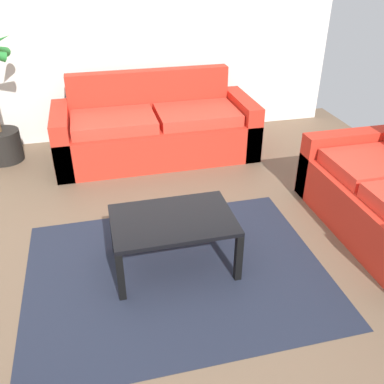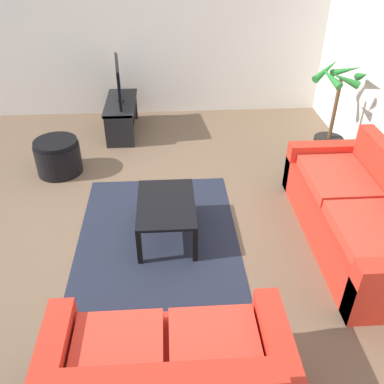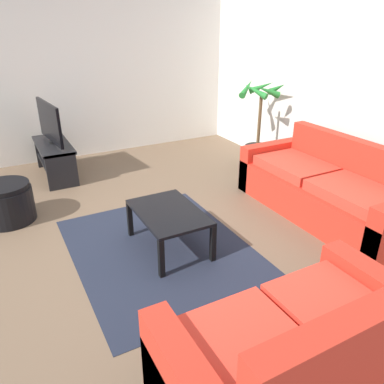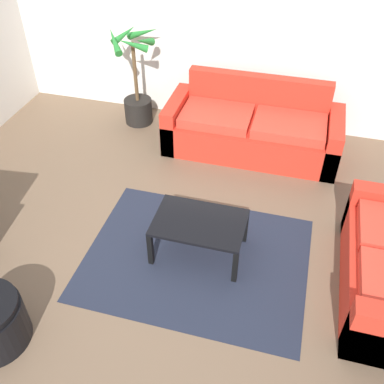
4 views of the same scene
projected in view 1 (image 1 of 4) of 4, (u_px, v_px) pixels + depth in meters
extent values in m
plane|color=brown|center=(126.00, 302.00, 2.90)|extent=(6.60, 6.60, 0.00)
cube|color=silver|center=(88.00, 25.00, 4.73)|extent=(6.00, 0.06, 2.70)
cube|color=red|center=(156.00, 139.00, 4.80)|extent=(2.22, 0.90, 0.42)
cube|color=red|center=(149.00, 91.00, 4.88)|extent=(1.86, 0.16, 0.48)
cube|color=red|center=(63.00, 139.00, 4.54)|extent=(0.18, 0.90, 0.62)
cube|color=red|center=(241.00, 123.00, 4.96)|extent=(0.18, 0.90, 0.62)
cube|color=red|center=(114.00, 122.00, 4.53)|extent=(0.89, 0.66, 0.12)
cube|color=red|center=(197.00, 115.00, 4.72)|extent=(0.89, 0.66, 0.12)
cube|color=red|center=(345.00, 162.00, 4.07)|extent=(0.90, 0.18, 0.62)
cube|color=red|center=(370.00, 165.00, 3.63)|extent=(0.66, 0.61, 0.12)
cube|color=black|center=(173.00, 220.00, 3.04)|extent=(0.89, 0.59, 0.03)
cube|color=black|center=(121.00, 276.00, 2.83)|extent=(0.05, 0.05, 0.39)
cube|color=black|center=(238.00, 257.00, 3.00)|extent=(0.05, 0.05, 0.39)
cube|color=black|center=(114.00, 231.00, 3.29)|extent=(0.05, 0.05, 0.39)
cube|color=black|center=(217.00, 216.00, 3.46)|extent=(0.05, 0.05, 0.39)
cube|color=#1E2333|center=(177.00, 272.00, 3.16)|extent=(2.20, 1.70, 0.01)
cylinder|color=black|center=(3.00, 146.00, 4.72)|extent=(0.39, 0.39, 0.35)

